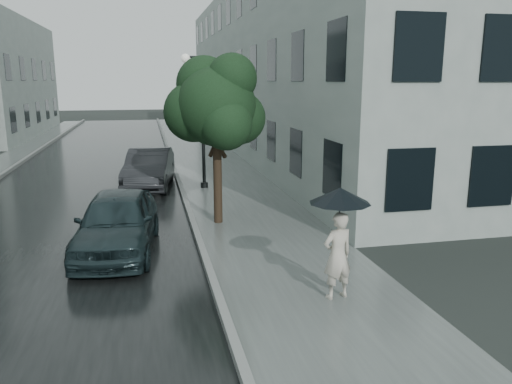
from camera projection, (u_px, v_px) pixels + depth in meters
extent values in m
plane|color=black|center=(292.00, 279.00, 9.96)|extent=(120.00, 120.00, 0.00)
cube|color=slate|center=(219.00, 172.00, 21.45)|extent=(3.50, 60.00, 0.01)
cube|color=slate|center=(176.00, 172.00, 21.05)|extent=(0.15, 60.00, 0.15)
cube|color=black|center=(89.00, 177.00, 20.33)|extent=(6.85, 60.00, 0.00)
cube|color=#92A099|center=(289.00, 69.00, 28.70)|extent=(7.00, 36.00, 9.00)
cube|color=black|center=(229.00, 69.00, 27.97)|extent=(0.08, 32.40, 7.20)
cube|color=black|center=(35.00, 78.00, 35.51)|extent=(0.08, 16.20, 6.40)
imported|color=beige|center=(338.00, 255.00, 8.94)|extent=(0.66, 0.51, 1.61)
cylinder|color=black|center=(339.00, 225.00, 8.79)|extent=(0.02, 0.02, 0.78)
cone|color=black|center=(340.00, 195.00, 8.68)|extent=(1.41, 1.41, 0.28)
cylinder|color=black|center=(340.00, 186.00, 8.64)|extent=(0.02, 0.02, 0.08)
cylinder|color=black|center=(338.00, 247.00, 8.89)|extent=(0.03, 0.03, 0.06)
cylinder|color=#332619|center=(218.00, 180.00, 13.69)|extent=(0.24, 0.24, 2.38)
sphere|color=#19391E|center=(216.00, 107.00, 13.25)|extent=(2.12, 2.12, 2.12)
sphere|color=#19391E|center=(239.00, 118.00, 13.69)|extent=(1.46, 1.46, 1.46)
sphere|color=#19391E|center=(194.00, 112.00, 13.47)|extent=(1.63, 1.63, 1.63)
sphere|color=#19391E|center=(226.00, 124.00, 12.82)|extent=(1.38, 1.38, 1.38)
sphere|color=#19391E|center=(205.00, 84.00, 13.53)|extent=(1.55, 1.55, 1.55)
sphere|color=#19391E|center=(232.00, 78.00, 13.02)|extent=(1.31, 1.31, 1.31)
cylinder|color=black|center=(203.00, 124.00, 17.92)|extent=(0.12, 0.12, 4.67)
cylinder|color=black|center=(204.00, 185.00, 18.41)|extent=(0.28, 0.28, 0.20)
cylinder|color=black|center=(194.00, 57.00, 17.38)|extent=(0.51, 0.13, 0.08)
sphere|color=silver|center=(186.00, 58.00, 17.35)|extent=(0.32, 0.32, 0.32)
imported|color=#19282B|center=(117.00, 222.00, 11.42)|extent=(2.05, 4.29, 1.41)
imported|color=#232428|center=(149.00, 168.00, 18.35)|extent=(2.06, 4.43, 1.41)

